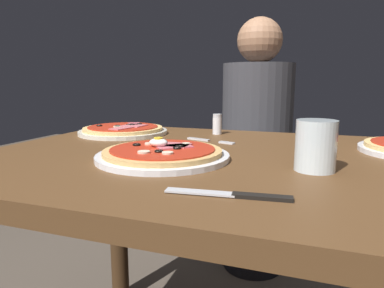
% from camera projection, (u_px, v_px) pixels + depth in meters
% --- Properties ---
extents(dining_table, '(1.21, 0.84, 0.73)m').
position_uv_depth(dining_table, '(230.00, 200.00, 0.84)').
color(dining_table, brown).
rests_on(dining_table, ground).
extents(pizza_foreground, '(0.30, 0.30, 0.05)m').
position_uv_depth(pizza_foreground, '(163.00, 154.00, 0.78)').
color(pizza_foreground, white).
rests_on(pizza_foreground, dining_table).
extents(pizza_across_right, '(0.29, 0.29, 0.03)m').
position_uv_depth(pizza_across_right, '(123.00, 130.00, 1.15)').
color(pizza_across_right, silver).
rests_on(pizza_across_right, dining_table).
extents(water_glass_near, '(0.08, 0.08, 0.10)m').
position_uv_depth(water_glass_near, '(315.00, 149.00, 0.67)').
color(water_glass_near, silver).
rests_on(water_glass_near, dining_table).
extents(fork, '(0.15, 0.06, 0.00)m').
position_uv_depth(fork, '(207.00, 140.00, 1.01)').
color(fork, silver).
rests_on(fork, dining_table).
extents(knife, '(0.20, 0.04, 0.01)m').
position_uv_depth(knife, '(236.00, 195.00, 0.52)').
color(knife, silver).
rests_on(knife, dining_table).
extents(salt_shaker, '(0.03, 0.03, 0.07)m').
position_uv_depth(salt_shaker, '(217.00, 124.00, 1.14)').
color(salt_shaker, white).
rests_on(salt_shaker, dining_table).
extents(diner_person, '(0.32, 0.32, 1.18)m').
position_uv_depth(diner_person, '(256.00, 155.00, 1.62)').
color(diner_person, black).
rests_on(diner_person, ground).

